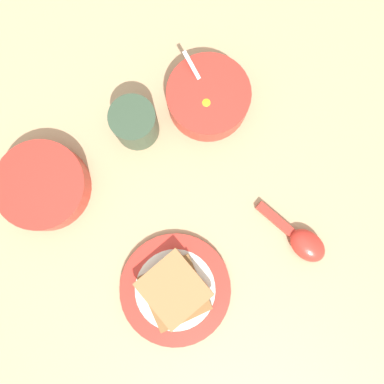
# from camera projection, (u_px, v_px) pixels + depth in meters

# --- Properties ---
(ground_plane) EXTENTS (3.00, 3.00, 0.00)m
(ground_plane) POSITION_uv_depth(u_px,v_px,m) (169.00, 263.00, 0.69)
(ground_plane) COLOR tan
(egg_bowl) EXTENTS (0.16, 0.16, 0.08)m
(egg_bowl) POSITION_uv_depth(u_px,v_px,m) (208.00, 98.00, 0.70)
(egg_bowl) COLOR red
(egg_bowl) RESTS_ON ground_plane
(toast_plate) EXTENTS (0.20, 0.20, 0.01)m
(toast_plate) POSITION_uv_depth(u_px,v_px,m) (175.00, 289.00, 0.68)
(toast_plate) COLOR red
(toast_plate) RESTS_ON ground_plane
(toast_sandwich) EXTENTS (0.13, 0.11, 0.03)m
(toast_sandwich) POSITION_uv_depth(u_px,v_px,m) (174.00, 291.00, 0.66)
(toast_sandwich) COLOR brown
(toast_sandwich) RESTS_ON toast_plate
(soup_spoon) EXTENTS (0.15, 0.08, 0.03)m
(soup_spoon) POSITION_uv_depth(u_px,v_px,m) (303.00, 241.00, 0.68)
(soup_spoon) COLOR red
(soup_spoon) RESTS_ON ground_plane
(congee_bowl) EXTENTS (0.16, 0.16, 0.05)m
(congee_bowl) POSITION_uv_depth(u_px,v_px,m) (43.00, 186.00, 0.68)
(congee_bowl) COLOR red
(congee_bowl) RESTS_ON ground_plane
(drinking_cup) EXTENTS (0.08, 0.08, 0.08)m
(drinking_cup) POSITION_uv_depth(u_px,v_px,m) (135.00, 123.00, 0.68)
(drinking_cup) COLOR #334733
(drinking_cup) RESTS_ON ground_plane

